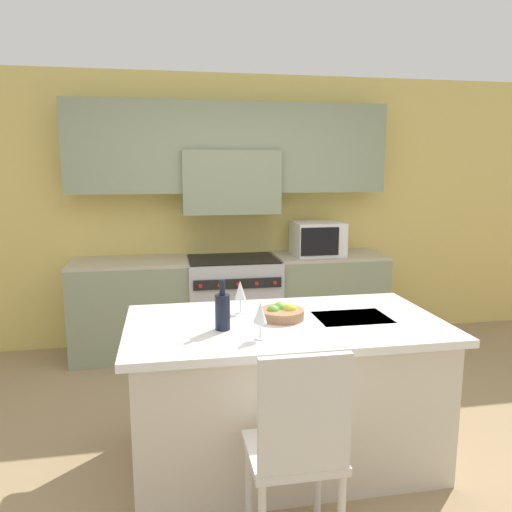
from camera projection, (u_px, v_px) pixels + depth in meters
ground_plane at (275, 455)px, 3.15m from camera, size 10.00×10.00×0.00m
back_cabinetry at (228, 189)px, 4.99m from camera, size 10.00×0.46×2.70m
back_counter at (233, 303)px, 4.94m from camera, size 3.05×0.62×0.93m
range_stove at (233, 304)px, 4.92m from camera, size 0.88×0.70×0.92m
microwave at (317, 238)px, 4.98m from camera, size 0.48×0.44×0.33m
kitchen_island at (285, 390)px, 3.05m from camera, size 1.88×1.03×0.89m
island_chair at (298, 444)px, 2.20m from camera, size 0.42×0.40×1.04m
wine_bottle at (223, 311)px, 2.80m from camera, size 0.09×0.09×0.29m
wine_glass_near at (260, 313)px, 2.64m from camera, size 0.07×0.07×0.21m
wine_glass_far at (240, 291)px, 3.12m from camera, size 0.07×0.07×0.21m
fruit_bowl at (282, 313)px, 3.02m from camera, size 0.27×0.27×0.10m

